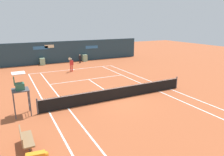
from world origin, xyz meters
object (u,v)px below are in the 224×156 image
at_px(ball_kid_left_post, 80,58).
at_px(player_bench, 25,138).
at_px(equipment_bag, 38,156).
at_px(tennis_ball_mid_court, 131,78).
at_px(umpire_chair, 20,88).
at_px(player_on_baseline, 71,64).

bearing_deg(ball_kid_left_post, player_bench, 60.46).
relative_size(equipment_bag, ball_kid_left_post, 0.76).
bearing_deg(tennis_ball_mid_court, umpire_chair, -158.66).
xyz_separation_m(umpire_chair, ball_kid_left_post, (9.05, 15.03, -1.09)).
relative_size(player_bench, equipment_bag, 1.64).
bearing_deg(tennis_ball_mid_court, player_bench, -143.53).
xyz_separation_m(player_bench, tennis_ball_mid_court, (11.19, 8.27, -0.48)).
xyz_separation_m(player_bench, ball_kid_left_post, (9.26, 19.01, 0.22)).
xyz_separation_m(equipment_bag, tennis_ball_mid_court, (10.82, 9.44, -0.13)).
bearing_deg(umpire_chair, ball_kid_left_post, 148.94).
distance_m(player_on_baseline, ball_kid_left_post, 5.38).
bearing_deg(player_on_baseline, umpire_chair, 68.18).
bearing_deg(ball_kid_left_post, umpire_chair, 55.37).
bearing_deg(player_bench, umpire_chair, 177.03).
relative_size(umpire_chair, equipment_bag, 2.90).
height_order(equipment_bag, ball_kid_left_post, ball_kid_left_post).
height_order(equipment_bag, tennis_ball_mid_court, equipment_bag).
bearing_deg(ball_kid_left_post, tennis_ball_mid_court, 96.64).
bearing_deg(umpire_chair, equipment_bag, 1.83).
xyz_separation_m(umpire_chair, player_bench, (-0.21, -3.98, -1.31)).
relative_size(equipment_bag, player_on_baseline, 0.54).
bearing_deg(equipment_bag, player_on_baseline, 68.23).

